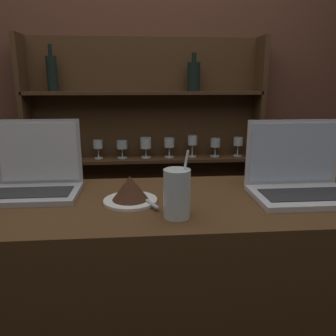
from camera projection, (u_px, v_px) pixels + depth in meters
name	position (u px, v px, depth m)	size (l,w,h in m)	color
bar_counter	(141.00, 333.00, 1.19)	(2.14, 0.52, 1.03)	#4C3019
back_wall	(137.00, 91.00, 2.12)	(7.00, 0.06, 2.70)	brown
back_shelf	(146.00, 165.00, 2.17)	(1.48, 0.18, 1.67)	#472D19
laptop_near	(36.00, 177.00, 1.12)	(0.29, 0.20, 0.25)	#ADADB2
laptop_far	(300.00, 179.00, 1.10)	(0.34, 0.23, 0.25)	silver
cake_plate	(130.00, 191.00, 1.04)	(0.17, 0.18, 0.09)	white
water_glass	(177.00, 193.00, 0.92)	(0.08, 0.08, 0.19)	silver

